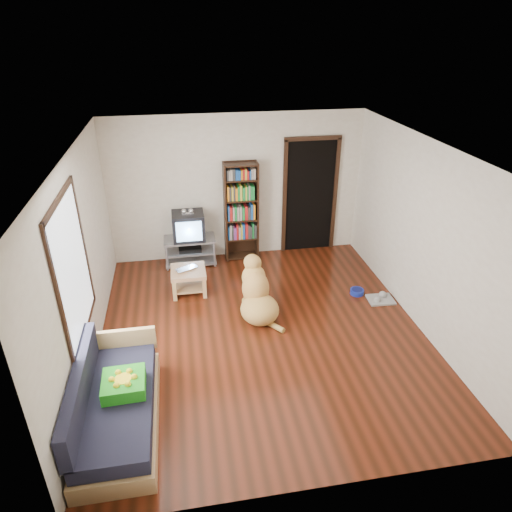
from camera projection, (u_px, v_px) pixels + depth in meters
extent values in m
plane|color=#521D0E|center=(262.00, 331.00, 6.50)|extent=(5.00, 5.00, 0.00)
plane|color=white|center=(263.00, 150.00, 5.31)|extent=(5.00, 5.00, 0.00)
plane|color=silver|center=(237.00, 188.00, 8.09)|extent=(4.50, 0.00, 4.50)
plane|color=silver|center=(319.00, 385.00, 3.72)|extent=(4.50, 0.00, 4.50)
plane|color=silver|center=(82.00, 264.00, 5.56)|extent=(0.00, 5.00, 5.00)
plane|color=silver|center=(424.00, 237.00, 6.25)|extent=(0.00, 5.00, 5.00)
cube|color=#1B951D|center=(124.00, 384.00, 4.87)|extent=(0.46, 0.46, 0.15)
imported|color=silver|center=(188.00, 270.00, 7.25)|extent=(0.42, 0.36, 0.03)
cylinder|color=#16279A|center=(357.00, 292.00, 7.38)|extent=(0.22, 0.22, 0.08)
cube|color=#9A9A9A|center=(381.00, 300.00, 7.22)|extent=(0.41, 0.34, 0.03)
cube|color=white|center=(73.00, 269.00, 5.03)|extent=(0.02, 1.30, 1.60)
cube|color=black|center=(58.00, 199.00, 4.66)|extent=(0.03, 1.42, 0.06)
cube|color=black|center=(86.00, 330.00, 5.41)|extent=(0.03, 1.42, 0.06)
cube|color=black|center=(60.00, 304.00, 4.42)|extent=(0.03, 0.06, 1.70)
cube|color=black|center=(83.00, 242.00, 5.65)|extent=(0.03, 0.06, 1.70)
cube|color=black|center=(310.00, 197.00, 8.40)|extent=(0.90, 0.02, 2.10)
cube|color=black|center=(284.00, 199.00, 8.31)|extent=(0.07, 0.05, 2.14)
cube|color=black|center=(335.00, 196.00, 8.46)|extent=(0.07, 0.05, 2.14)
cube|color=black|center=(313.00, 138.00, 7.89)|extent=(1.03, 0.05, 0.07)
cube|color=#99999E|center=(189.00, 239.00, 8.11)|extent=(0.90, 0.45, 0.04)
cube|color=#99999E|center=(190.00, 251.00, 8.22)|extent=(0.86, 0.42, 0.03)
cube|color=#99999E|center=(191.00, 260.00, 8.30)|extent=(0.90, 0.45, 0.04)
cylinder|color=#99999E|center=(167.00, 258.00, 7.98)|extent=(0.04, 0.04, 0.50)
cylinder|color=#99999E|center=(215.00, 254.00, 8.11)|extent=(0.04, 0.04, 0.50)
cylinder|color=#99999E|center=(167.00, 248.00, 8.33)|extent=(0.04, 0.04, 0.50)
cylinder|color=#99999E|center=(213.00, 244.00, 8.46)|extent=(0.04, 0.04, 0.50)
cube|color=black|center=(190.00, 248.00, 8.19)|extent=(0.40, 0.30, 0.07)
cube|color=black|center=(188.00, 226.00, 7.99)|extent=(0.55, 0.48, 0.48)
cube|color=black|center=(188.00, 221.00, 8.17)|extent=(0.40, 0.14, 0.36)
cube|color=#8CBFF2|center=(189.00, 232.00, 7.78)|extent=(0.44, 0.02, 0.36)
cube|color=silver|center=(188.00, 214.00, 7.83)|extent=(0.20, 0.07, 0.02)
sphere|color=silver|center=(184.00, 211.00, 7.80)|extent=(0.09, 0.09, 0.09)
sphere|color=silver|center=(191.00, 211.00, 7.82)|extent=(0.09, 0.09, 0.09)
cube|color=black|center=(225.00, 213.00, 8.10)|extent=(0.03, 0.30, 1.80)
cube|color=black|center=(257.00, 211.00, 8.19)|extent=(0.03, 0.30, 1.80)
cube|color=black|center=(240.00, 209.00, 8.26)|extent=(0.60, 0.02, 1.80)
cube|color=black|center=(242.00, 255.00, 8.54)|extent=(0.56, 0.28, 0.02)
cube|color=black|center=(242.00, 237.00, 8.37)|extent=(0.56, 0.28, 0.03)
cube|color=black|center=(241.00, 219.00, 8.20)|extent=(0.56, 0.28, 0.02)
cube|color=black|center=(241.00, 199.00, 8.03)|extent=(0.56, 0.28, 0.02)
cube|color=black|center=(241.00, 179.00, 7.86)|extent=(0.56, 0.28, 0.02)
cube|color=black|center=(240.00, 164.00, 7.74)|extent=(0.56, 0.28, 0.02)
cube|color=tan|center=(120.00, 418.00, 4.95)|extent=(0.80, 1.80, 0.22)
cube|color=#1E1E2D|center=(118.00, 403.00, 4.85)|extent=(0.74, 1.74, 0.18)
cube|color=#1E1E2D|center=(80.00, 388.00, 4.67)|extent=(0.12, 1.74, 0.40)
cube|color=tan|center=(122.00, 340.00, 5.52)|extent=(0.80, 0.06, 0.30)
cube|color=tan|center=(188.00, 271.00, 7.30)|extent=(0.55, 0.55, 0.06)
cube|color=tan|center=(189.00, 286.00, 7.42)|extent=(0.45, 0.45, 0.03)
cube|color=tan|center=(175.00, 291.00, 7.15)|extent=(0.06, 0.06, 0.34)
cube|color=tan|center=(205.00, 288.00, 7.22)|extent=(0.06, 0.06, 0.34)
cube|color=tan|center=(174.00, 276.00, 7.56)|extent=(0.06, 0.06, 0.34)
cube|color=tan|center=(203.00, 274.00, 7.63)|extent=(0.06, 0.06, 0.34)
ellipsoid|color=gold|center=(260.00, 309.00, 6.69)|extent=(0.63, 0.67, 0.42)
ellipsoid|color=tan|center=(256.00, 288.00, 6.77)|extent=(0.45, 0.49, 0.55)
ellipsoid|color=#D7B253|center=(254.00, 277.00, 6.81)|extent=(0.39, 0.36, 0.39)
ellipsoid|color=tan|center=(252.00, 262.00, 6.77)|extent=(0.28, 0.31, 0.24)
ellipsoid|color=#BD8A48|center=(250.00, 260.00, 6.89)|extent=(0.13, 0.22, 0.10)
sphere|color=black|center=(248.00, 257.00, 6.98)|extent=(0.05, 0.05, 0.05)
ellipsoid|color=tan|center=(247.00, 265.00, 6.71)|extent=(0.07, 0.09, 0.17)
ellipsoid|color=#B68846|center=(259.00, 264.00, 6.76)|extent=(0.07, 0.09, 0.17)
cylinder|color=tan|center=(246.00, 292.00, 7.03)|extent=(0.10, 0.14, 0.46)
cylinder|color=#B47445|center=(257.00, 290.00, 7.07)|extent=(0.10, 0.14, 0.46)
sphere|color=#D6B552|center=(246.00, 301.00, 7.17)|extent=(0.12, 0.12, 0.12)
sphere|color=#CD834E|center=(256.00, 299.00, 7.21)|extent=(0.12, 0.12, 0.12)
cylinder|color=#B38445|center=(273.00, 325.00, 6.57)|extent=(0.29, 0.37, 0.09)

